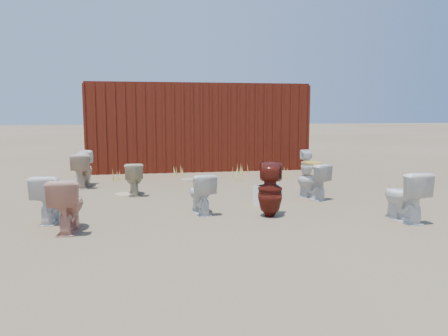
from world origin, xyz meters
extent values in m
plane|color=brown|center=(0.00, 0.00, 0.00)|extent=(100.00, 100.00, 0.00)
cube|color=#440D0B|center=(0.00, 5.20, 1.20)|extent=(6.00, 2.40, 2.40)
imported|color=white|center=(-2.88, -0.91, 0.36)|extent=(0.49, 0.75, 0.71)
imported|color=tan|center=(-2.54, -1.51, 0.37)|extent=(0.43, 0.74, 0.74)
imported|color=white|center=(-0.62, -0.76, 0.33)|extent=(0.46, 0.69, 0.66)
imported|color=#5B180F|center=(0.41, -1.17, 0.42)|extent=(0.49, 0.49, 0.85)
imported|color=white|center=(2.30, -1.79, 0.38)|extent=(0.50, 0.79, 0.76)
imported|color=white|center=(-2.86, 2.37, 0.39)|extent=(0.44, 0.45, 0.78)
imported|color=beige|center=(-2.84, 2.13, 0.37)|extent=(0.43, 0.73, 0.74)
imported|color=#C8B992|center=(-1.73, 1.03, 0.32)|extent=(0.39, 0.65, 0.64)
imported|color=silver|center=(1.57, 0.04, 0.34)|extent=(0.63, 0.76, 0.67)
imported|color=silver|center=(2.52, 2.79, 0.34)|extent=(0.32, 0.33, 0.67)
ellipsoid|color=gold|center=(1.57, 0.04, 0.69)|extent=(0.34, 0.43, 0.02)
cube|color=white|center=(0.61, -0.24, 0.17)|extent=(0.52, 0.46, 0.35)
ellipsoid|color=tan|center=(-0.47, 2.73, 0.01)|extent=(0.53, 0.59, 0.02)
ellipsoid|color=beige|center=(-1.90, 1.03, 0.01)|extent=(0.54, 0.58, 0.02)
cone|color=#CAC250|center=(-2.11, 2.79, 0.14)|extent=(0.36, 0.36, 0.27)
cone|color=#CAC250|center=(0.58, 2.32, 0.15)|extent=(0.32, 0.32, 0.30)
cone|color=#CAC250|center=(1.80, 2.51, 0.15)|extent=(0.36, 0.36, 0.30)
cone|color=#CAC250|center=(-0.64, 3.50, 0.13)|extent=(0.30, 0.30, 0.26)
cone|color=#CAC250|center=(1.01, 3.50, 0.14)|extent=(0.34, 0.34, 0.27)
cone|color=#CAC250|center=(3.33, 0.16, 0.12)|extent=(0.28, 0.28, 0.25)
camera|label=1|loc=(-1.47, -7.62, 1.63)|focal=35.00mm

